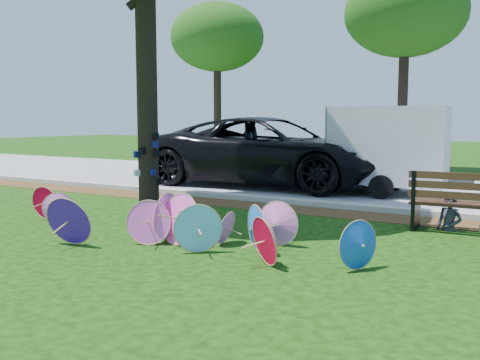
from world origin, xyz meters
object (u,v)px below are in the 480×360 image
Objects in this scene: black_van at (270,152)px; person_left at (450,195)px; cargo_trailer at (389,145)px; park_bench at (471,203)px; parasol_pile at (181,223)px.

black_van is 7.00m from person_left.
cargo_trailer is 4.80m from park_bench.
parasol_pile is 5.55× the size of person_left.
cargo_trailer is 1.39× the size of park_bench.
person_left reaches higher than parasol_pile.
parasol_pile is 0.96× the size of black_van.
black_van is 7.32m from park_bench.
black_van reaches higher than parasol_pile.
parasol_pile is at bearing -141.23° from park_bench.
cargo_trailer reaches higher than parasol_pile.
park_bench is 1.61× the size of person_left.
cargo_trailer is at bearing 119.52° from park_bench.
cargo_trailer is at bearing 79.93° from parasol_pile.
person_left is (5.64, -4.13, -0.38)m from black_van.
person_left is at bearing -127.45° from black_van.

